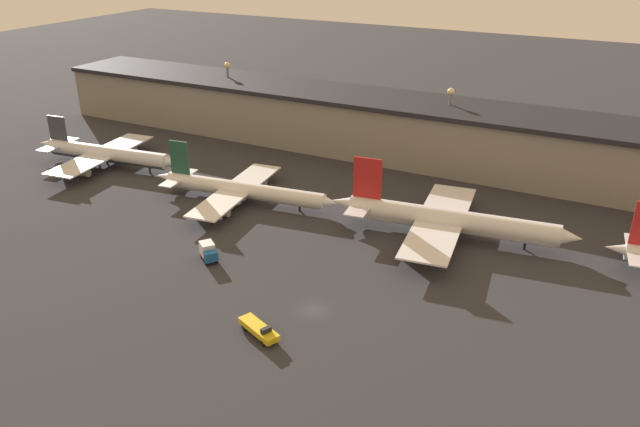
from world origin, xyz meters
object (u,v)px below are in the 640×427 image
airplane_0 (106,154)px  service_vehicle_2 (259,329)px  service_vehicle_1 (208,251)px  airplane_1 (241,190)px  airplane_2 (448,220)px

airplane_0 → service_vehicle_2: airplane_0 is taller
service_vehicle_1 → airplane_1: bearing=148.4°
airplane_0 → airplane_1: size_ratio=0.96×
service_vehicle_1 → service_vehicle_2: size_ratio=0.63×
service_vehicle_1 → service_vehicle_2: service_vehicle_1 is taller
airplane_2 → service_vehicle_1: 47.07m
airplane_0 → airplane_1: (43.83, -2.97, -0.41)m
airplane_0 → airplane_2: bearing=-6.2°
service_vehicle_1 → service_vehicle_2: bearing=1.1°
airplane_2 → service_vehicle_2: (-15.37, -45.27, -2.60)m
service_vehicle_2 → airplane_1: bearing=149.9°
airplane_1 → airplane_2: airplane_2 is taller
service_vehicle_2 → airplane_0: bearing=172.5°
airplane_1 → airplane_2: (46.12, 4.39, 0.76)m
airplane_1 → service_vehicle_1: (9.58, -25.22, -1.20)m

